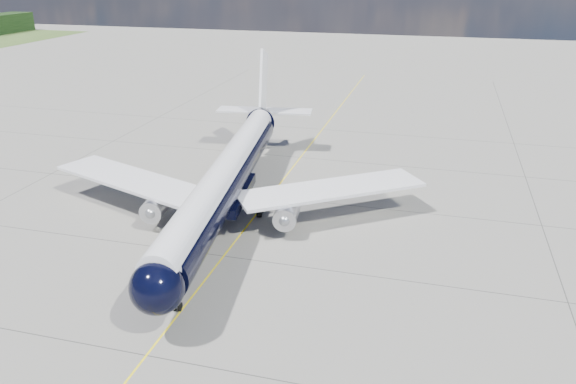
% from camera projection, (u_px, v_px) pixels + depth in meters
% --- Properties ---
extents(ground, '(320.00, 320.00, 0.00)m').
position_uv_depth(ground, '(281.00, 182.00, 70.84)').
color(ground, gray).
rests_on(ground, ground).
extents(taxiway_centerline, '(0.16, 160.00, 0.01)m').
position_uv_depth(taxiway_centerline, '(270.00, 197.00, 66.37)').
color(taxiway_centerline, yellow).
rests_on(taxiway_centerline, ground).
extents(main_airliner, '(41.94, 51.43, 14.88)m').
position_uv_depth(main_airliner, '(229.00, 175.00, 60.17)').
color(main_airliner, black).
rests_on(main_airliner, ground).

